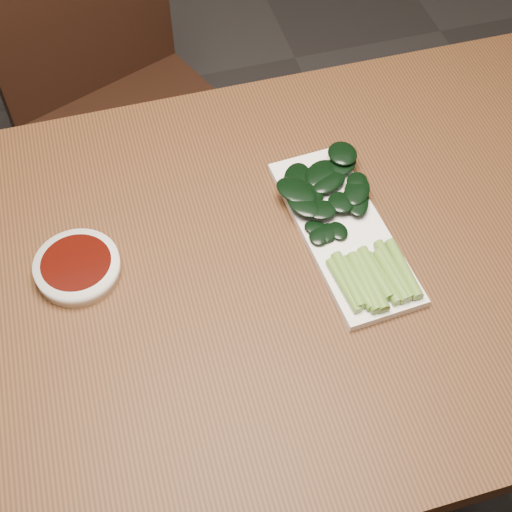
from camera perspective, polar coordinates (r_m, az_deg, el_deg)
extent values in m
plane|color=#2D2A2A|center=(1.73, -1.16, -15.54)|extent=(6.00, 6.00, 0.00)
cube|color=#4A2B15|center=(1.08, -1.80, -1.88)|extent=(1.40, 0.80, 0.04)
cylinder|color=#4A2B15|center=(1.75, 16.32, 4.96)|extent=(0.05, 0.05, 0.71)
cube|color=black|center=(1.71, -9.12, 9.28)|extent=(0.58, 0.58, 0.04)
cylinder|color=black|center=(1.72, -10.12, -2.52)|extent=(0.04, 0.04, 0.41)
cylinder|color=black|center=(1.84, 0.11, 3.65)|extent=(0.04, 0.04, 0.41)
cylinder|color=black|center=(1.96, -16.09, 5.04)|extent=(0.04, 0.04, 0.41)
cylinder|color=black|center=(2.06, -6.64, 10.20)|extent=(0.04, 0.04, 0.41)
cube|color=black|center=(1.71, -14.06, 18.68)|extent=(0.43, 0.20, 0.44)
cylinder|color=white|center=(1.08, -14.08, -0.91)|extent=(0.12, 0.12, 0.03)
cylinder|color=#3B0A05|center=(1.07, -14.21, -0.53)|extent=(0.10, 0.10, 0.00)
cube|color=white|center=(1.10, 6.99, 2.01)|extent=(0.15, 0.34, 0.01)
cylinder|color=olive|center=(1.03, 7.02, -2.34)|extent=(0.02, 0.09, 0.01)
cylinder|color=olive|center=(1.03, 7.39, -1.94)|extent=(0.02, 0.10, 0.02)
cylinder|color=olive|center=(1.03, 8.06, -2.14)|extent=(0.03, 0.09, 0.02)
cylinder|color=olive|center=(1.03, 8.65, -2.09)|extent=(0.02, 0.10, 0.02)
cylinder|color=olive|center=(1.03, 9.15, -2.03)|extent=(0.02, 0.10, 0.02)
cylinder|color=olive|center=(1.04, 9.55, -1.37)|extent=(0.03, 0.09, 0.02)
cylinder|color=olive|center=(1.04, 10.08, -1.74)|extent=(0.03, 0.09, 0.01)
cylinder|color=olive|center=(1.05, 10.80, -1.55)|extent=(0.02, 0.09, 0.02)
cylinder|color=olive|center=(1.05, 10.96, -1.10)|extent=(0.02, 0.11, 0.02)
cylinder|color=olive|center=(1.06, 11.73, -1.00)|extent=(0.02, 0.10, 0.02)
ellipsoid|color=black|center=(1.12, 3.23, 5.20)|extent=(0.08, 0.08, 0.01)
ellipsoid|color=black|center=(1.13, 3.01, 5.47)|extent=(0.05, 0.05, 0.01)
ellipsoid|color=black|center=(1.14, 5.87, 5.91)|extent=(0.07, 0.06, 0.01)
ellipsoid|color=black|center=(1.15, 5.31, 6.57)|extent=(0.08, 0.08, 0.01)
ellipsoid|color=black|center=(1.12, 8.09, 4.27)|extent=(0.05, 0.06, 0.01)
ellipsoid|color=black|center=(1.12, 3.99, 4.87)|extent=(0.09, 0.09, 0.01)
ellipsoid|color=black|center=(1.17, 6.93, 7.45)|extent=(0.07, 0.07, 0.01)
ellipsoid|color=black|center=(1.10, 3.90, 4.05)|extent=(0.06, 0.07, 0.01)
ellipsoid|color=black|center=(1.17, 6.93, 8.14)|extent=(0.05, 0.06, 0.01)
ellipsoid|color=black|center=(1.13, 8.08, 5.23)|extent=(0.07, 0.07, 0.01)
ellipsoid|color=black|center=(1.14, 8.09, 5.96)|extent=(0.05, 0.05, 0.01)
ellipsoid|color=black|center=(1.11, 6.81, 4.29)|extent=(0.05, 0.05, 0.01)
ellipsoid|color=black|center=(1.10, 5.28, 3.72)|extent=(0.05, 0.04, 0.01)
ellipsoid|color=black|center=(1.13, 8.02, 4.74)|extent=(0.06, 0.06, 0.01)
ellipsoid|color=black|center=(1.15, 3.37, 6.15)|extent=(0.07, 0.08, 0.01)
ellipsoid|color=black|center=(1.09, 4.81, 2.27)|extent=(0.05, 0.04, 0.01)
ellipsoid|color=black|center=(1.08, 5.73, 1.87)|extent=(0.05, 0.05, 0.01)
ellipsoid|color=black|center=(1.08, 5.15, 1.73)|extent=(0.05, 0.05, 0.01)
ellipsoid|color=black|center=(1.09, 6.59, 2.02)|extent=(0.03, 0.04, 0.01)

